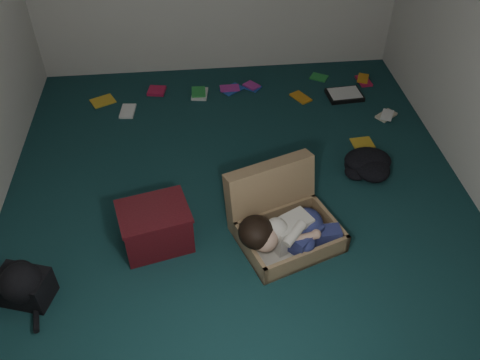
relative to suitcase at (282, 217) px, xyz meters
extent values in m
plane|color=#133638|center=(-0.30, 0.41, -0.16)|extent=(4.50, 4.50, 0.00)
cube|color=#977953|center=(0.05, -0.14, -0.08)|extent=(0.87, 0.75, 0.17)
cube|color=beige|center=(0.05, -0.14, -0.12)|extent=(0.79, 0.66, 0.02)
cube|color=#977953|center=(-0.07, 0.18, 0.10)|extent=(0.77, 0.46, 0.54)
cube|color=beige|center=(0.04, -0.17, 0.02)|extent=(0.36, 0.31, 0.23)
sphere|color=tan|center=(-0.17, -0.28, 0.08)|extent=(0.20, 0.20, 0.20)
ellipsoid|color=black|center=(-0.23, -0.24, 0.12)|extent=(0.27, 0.28, 0.23)
ellipsoid|color=navy|center=(0.18, -0.10, 0.02)|extent=(0.24, 0.28, 0.23)
cube|color=navy|center=(0.14, -0.24, 0.00)|extent=(0.30, 0.28, 0.15)
cube|color=navy|center=(0.29, -0.20, -0.02)|extent=(0.26, 0.13, 0.12)
sphere|color=white|center=(0.38, -0.13, -0.04)|extent=(0.12, 0.12, 0.12)
sphere|color=white|center=(0.40, -0.20, -0.05)|extent=(0.11, 0.11, 0.11)
cylinder|color=tan|center=(0.13, -0.28, 0.06)|extent=(0.20, 0.12, 0.07)
cube|color=#460E14|center=(-0.98, -0.01, 0.01)|extent=(0.58, 0.50, 0.34)
cube|color=#460E14|center=(-0.98, -0.01, 0.19)|extent=(0.61, 0.52, 0.02)
cube|color=black|center=(1.02, 1.90, -0.14)|extent=(0.39, 0.30, 0.05)
cube|color=white|center=(1.02, 1.90, -0.11)|extent=(0.35, 0.27, 0.01)
cube|color=gold|center=(-1.61, 2.07, -0.15)|extent=(0.21, 0.15, 0.02)
cube|color=#B6183F|center=(-1.03, 2.21, -0.15)|extent=(0.26, 0.25, 0.02)
cube|color=white|center=(-0.56, 2.10, -0.15)|extent=(0.21, 0.24, 0.02)
cube|color=#1E47A3|center=(0.03, 2.19, -0.15)|extent=(0.22, 0.25, 0.02)
cube|color=orange|center=(0.54, 1.92, -0.15)|extent=(0.26, 0.24, 0.02)
cube|color=green|center=(0.83, 2.32, -0.15)|extent=(0.22, 0.17, 0.02)
cube|color=#AB2A8E|center=(1.13, 1.87, -0.15)|extent=(0.26, 0.25, 0.02)
cube|color=beige|center=(1.36, 1.48, -0.15)|extent=(0.19, 0.23, 0.02)
cube|color=gold|center=(0.98, 1.06, -0.15)|extent=(0.23, 0.25, 0.02)
cube|color=#B6183F|center=(1.32, 2.18, -0.15)|extent=(0.25, 0.23, 0.02)
cube|color=white|center=(-1.33, 1.84, -0.15)|extent=(0.23, 0.19, 0.02)
cube|color=#1E47A3|center=(-0.19, 2.17, -0.15)|extent=(0.25, 0.26, 0.02)
camera|label=1|loc=(-0.61, -2.72, 2.88)|focal=38.00mm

